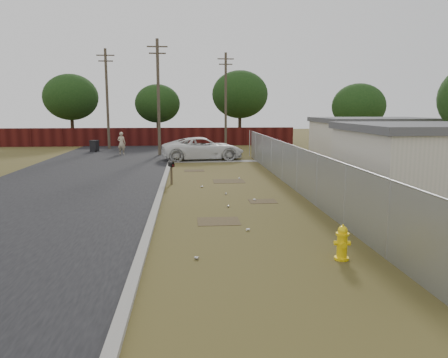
{
  "coord_description": "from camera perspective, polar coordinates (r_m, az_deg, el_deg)",
  "views": [
    {
      "loc": [
        -1.8,
        -19.04,
        3.72
      ],
      "look_at": [
        -0.45,
        -2.99,
        1.1
      ],
      "focal_mm": 35.0,
      "sensor_mm": 36.0,
      "label": 1
    }
  ],
  "objects": [
    {
      "name": "ground",
      "position": [
        19.48,
        0.57,
        -1.77
      ],
      "size": [
        120.0,
        120.0,
        0.0
      ],
      "primitive_type": "plane",
      "color": "brown",
      "rests_on": "ground"
    },
    {
      "name": "street",
      "position": [
        27.78,
        -15.06,
        1.26
      ],
      "size": [
        15.1,
        60.0,
        0.12
      ],
      "color": "black",
      "rests_on": "ground"
    },
    {
      "name": "chainlink_fence",
      "position": [
        20.86,
        8.87,
        1.08
      ],
      "size": [
        0.1,
        27.06,
        2.02
      ],
      "color": "#999BA1",
      "rests_on": "ground"
    },
    {
      "name": "privacy_fence",
      "position": [
        44.32,
        -10.3,
        5.44
      ],
      "size": [
        30.0,
        0.12,
        1.8
      ],
      "primitive_type": "cube",
      "color": "#46110F",
      "rests_on": "ground"
    },
    {
      "name": "utility_poles",
      "position": [
        39.76,
        -7.64,
        10.56
      ],
      "size": [
        12.6,
        8.24,
        9.0
      ],
      "color": "brown",
      "rests_on": "ground"
    },
    {
      "name": "houses",
      "position": [
        25.07,
        22.55,
        3.59
      ],
      "size": [
        9.3,
        17.24,
        3.1
      ],
      "color": "beige",
      "rests_on": "ground"
    },
    {
      "name": "horizon_trees",
      "position": [
        42.68,
        -1.3,
        10.45
      ],
      "size": [
        33.32,
        31.94,
        7.78
      ],
      "color": "#382819",
      "rests_on": "ground"
    },
    {
      "name": "fire_hydrant",
      "position": [
        11.27,
        15.18,
        -8.1
      ],
      "size": [
        0.41,
        0.42,
        0.9
      ],
      "color": "yellow",
      "rests_on": "ground"
    },
    {
      "name": "mailbox",
      "position": [
        21.58,
        -6.9,
        1.65
      ],
      "size": [
        0.33,
        0.48,
        1.13
      ],
      "color": "brown",
      "rests_on": "ground"
    },
    {
      "name": "pickup_truck",
      "position": [
        31.82,
        -2.77,
        4.0
      ],
      "size": [
        6.21,
        3.47,
        1.64
      ],
      "primitive_type": "imported",
      "rotation": [
        0.0,
        0.0,
        1.7
      ],
      "color": "white",
      "rests_on": "ground"
    },
    {
      "name": "pedestrian",
      "position": [
        36.32,
        -13.23,
        4.57
      ],
      "size": [
        0.76,
        0.6,
        1.84
      ],
      "primitive_type": "imported",
      "rotation": [
        0.0,
        0.0,
        2.88
      ],
      "color": "tan",
      "rests_on": "ground"
    },
    {
      "name": "trash_bin",
      "position": [
        39.37,
        -16.57,
        4.17
      ],
      "size": [
        0.81,
        0.88,
        0.99
      ],
      "color": "black",
      "rests_on": "ground"
    },
    {
      "name": "scattered_litter",
      "position": [
        17.37,
        0.61,
        -2.99
      ],
      "size": [
        2.65,
        12.47,
        0.07
      ],
      "color": "white",
      "rests_on": "ground"
    }
  ]
}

